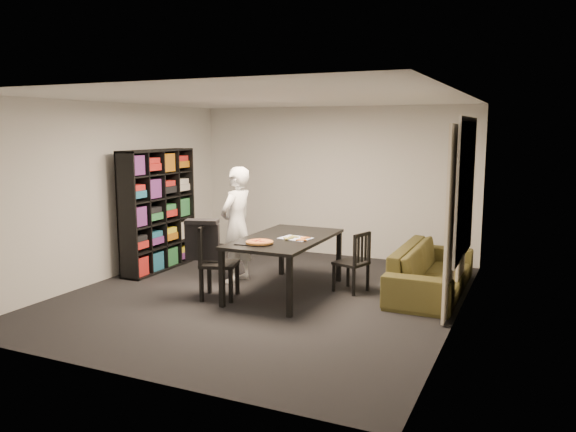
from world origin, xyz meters
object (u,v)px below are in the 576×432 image
at_px(dining_table, 285,242).
at_px(chair_right, 356,258).
at_px(chair_left, 212,257).
at_px(person, 237,225).
at_px(pepperoni_pizza, 260,242).
at_px(bookshelf, 158,210).
at_px(sofa, 432,270).
at_px(baking_tray, 253,243).

bearing_deg(dining_table, chair_right, 26.78).
relative_size(chair_left, chair_right, 1.16).
xyz_separation_m(person, pepperoni_pizza, (0.78, -0.80, -0.04)).
relative_size(dining_table, person, 1.10).
height_order(chair_left, person, person).
xyz_separation_m(dining_table, person, (-0.89, 0.25, 0.14)).
bearing_deg(bookshelf, chair_left, -31.32).
bearing_deg(sofa, pepperoni_pizza, 126.39).
height_order(chair_right, sofa, chair_right).
xyz_separation_m(dining_table, baking_tray, (-0.19, -0.54, 0.07)).
relative_size(dining_table, baking_tray, 4.64).
relative_size(bookshelf, chair_right, 2.27).
distance_m(dining_table, pepperoni_pizza, 0.56).
bearing_deg(bookshelf, pepperoni_pizza, -22.15).
height_order(dining_table, person, person).
xyz_separation_m(bookshelf, chair_right, (3.24, 0.05, -0.47)).
bearing_deg(bookshelf, baking_tray, -22.94).
bearing_deg(person, bookshelf, -88.18).
relative_size(dining_table, sofa, 0.85).
xyz_separation_m(person, baking_tray, (0.70, -0.80, -0.06)).
relative_size(dining_table, chair_left, 1.91).
bearing_deg(person, baking_tray, 48.01).
bearing_deg(dining_table, baking_tray, -109.38).
relative_size(chair_right, baking_tray, 2.09).
bearing_deg(person, chair_left, 14.23).
bearing_deg(pepperoni_pizza, bookshelf, 157.85).
bearing_deg(sofa, baking_tray, 125.16).
relative_size(bookshelf, person, 1.13).
bearing_deg(chair_right, bookshelf, -71.58).
relative_size(bookshelf, sofa, 0.87).
relative_size(chair_left, sofa, 0.45).
distance_m(person, baking_tray, 1.06).
bearing_deg(bookshelf, dining_table, -9.17).
distance_m(pepperoni_pizza, sofa, 2.42).
height_order(dining_table, sofa, dining_table).
bearing_deg(dining_table, person, 164.05).
xyz_separation_m(bookshelf, baking_tray, (2.19, -0.93, -0.17)).
bearing_deg(bookshelf, person, -4.99).
bearing_deg(chair_right, sofa, 131.95).
bearing_deg(baking_tray, person, 131.20).
xyz_separation_m(person, sofa, (2.69, 0.61, -0.52)).
bearing_deg(sofa, dining_table, 115.57).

